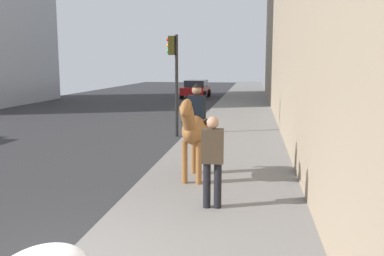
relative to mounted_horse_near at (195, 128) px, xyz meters
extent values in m
ellipsoid|color=brown|center=(0.08, -0.01, -0.05)|extent=(1.54, 0.68, 0.66)
cylinder|color=brown|center=(-0.38, -0.13, -0.73)|extent=(0.13, 0.13, 0.95)
cylinder|color=brown|center=(-0.36, 0.19, -0.73)|extent=(0.13, 0.13, 0.95)
cylinder|color=brown|center=(0.52, -0.20, -0.73)|extent=(0.13, 0.13, 0.95)
cylinder|color=brown|center=(0.54, 0.12, -0.73)|extent=(0.13, 0.13, 0.95)
cylinder|color=brown|center=(-0.69, 0.06, 0.30)|extent=(0.65, 0.33, 0.68)
ellipsoid|color=brown|center=(-0.90, 0.07, 0.55)|extent=(0.64, 0.27, 0.49)
cylinder|color=black|center=(0.79, -0.06, -0.15)|extent=(0.29, 0.12, 0.55)
cube|color=black|center=(0.13, -0.01, 0.13)|extent=(0.49, 0.63, 0.08)
cube|color=black|center=(0.13, -0.01, 0.45)|extent=(0.31, 0.40, 0.55)
sphere|color=#8C664C|center=(0.13, -0.01, 0.84)|extent=(0.22, 0.22, 0.22)
cone|color=black|center=(0.13, -0.01, 0.96)|extent=(0.22, 0.22, 0.10)
cylinder|color=black|center=(-1.89, -0.48, -0.78)|extent=(0.14, 0.14, 0.85)
cylinder|color=black|center=(-1.88, -0.68, -0.78)|extent=(0.14, 0.14, 0.85)
cube|color=#3F3326|center=(-1.88, -0.58, -0.04)|extent=(0.28, 0.41, 0.62)
sphere|color=tan|center=(-1.88, -0.58, 0.39)|extent=(0.22, 0.22, 0.22)
cube|color=maroon|center=(25.32, 3.50, -0.70)|extent=(4.53, 1.96, 0.60)
cube|color=#262D38|center=(25.59, 3.49, -0.14)|extent=(2.62, 1.70, 0.52)
cylinder|color=black|center=(23.91, 2.60, -1.00)|extent=(0.65, 0.24, 0.64)
cylinder|color=black|center=(23.96, 4.46, -1.00)|extent=(0.65, 0.24, 0.64)
cylinder|color=black|center=(26.69, 2.54, -1.00)|extent=(0.65, 0.24, 0.64)
cylinder|color=black|center=(26.74, 4.39, -1.00)|extent=(0.65, 0.24, 0.64)
cylinder|color=black|center=(6.34, 1.60, 0.60)|extent=(0.12, 0.12, 3.84)
cube|color=#2D280C|center=(6.34, 1.78, 2.12)|extent=(0.20, 0.24, 0.70)
sphere|color=red|center=(6.34, 1.91, 2.34)|extent=(0.14, 0.14, 0.14)
sphere|color=orange|center=(6.34, 1.91, 2.12)|extent=(0.14, 0.14, 0.14)
sphere|color=green|center=(6.34, 1.91, 1.90)|extent=(0.14, 0.14, 0.14)
camera|label=1|loc=(-9.33, -1.30, 1.42)|focal=39.34mm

